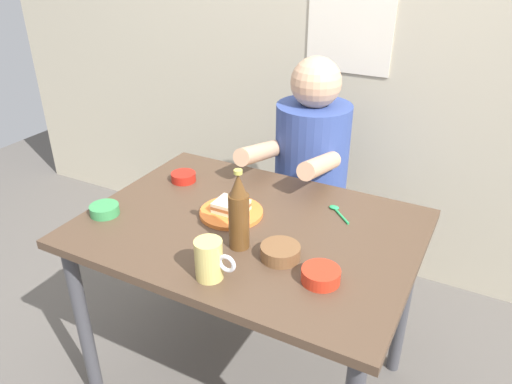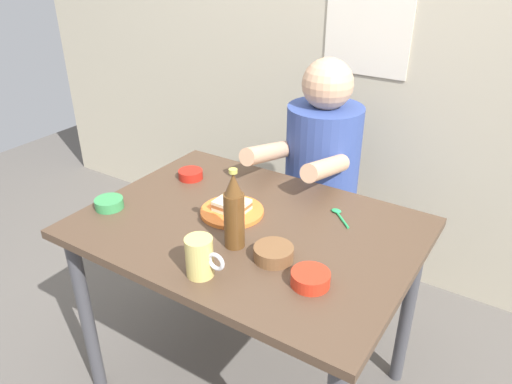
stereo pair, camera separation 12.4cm
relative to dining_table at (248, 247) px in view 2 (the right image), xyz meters
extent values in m
plane|color=#59544F|center=(0.00, 0.00, -0.65)|extent=(6.00, 6.00, 0.00)
cube|color=#BCB299|center=(0.00, 1.05, 0.65)|extent=(4.40, 0.08, 2.60)
cube|color=silver|center=(-0.03, 1.01, 0.60)|extent=(0.40, 0.01, 0.45)
cube|color=#4C3828|center=(0.00, 0.00, 0.08)|extent=(1.10, 0.80, 0.03)
cylinder|color=#3F3F44|center=(-0.49, -0.34, -0.29)|extent=(0.05, 0.05, 0.71)
cylinder|color=#3F3F44|center=(-0.49, 0.34, -0.29)|extent=(0.05, 0.05, 0.71)
cylinder|color=#3F3F44|center=(0.49, 0.34, -0.29)|extent=(0.05, 0.05, 0.71)
cylinder|color=#4C4C51|center=(-0.03, 0.63, -0.44)|extent=(0.08, 0.08, 0.41)
cylinder|color=brown|center=(-0.03, 0.63, -0.22)|extent=(0.34, 0.34, 0.04)
cylinder|color=#33478C|center=(-0.03, 0.63, 0.06)|extent=(0.32, 0.32, 0.52)
sphere|color=tan|center=(-0.03, 0.63, 0.42)|extent=(0.21, 0.21, 0.21)
cylinder|color=tan|center=(-0.16, 0.38, 0.18)|extent=(0.07, 0.31, 0.14)
cylinder|color=tan|center=(0.10, 0.38, 0.18)|extent=(0.07, 0.31, 0.14)
cylinder|color=orange|center=(-0.09, 0.03, 0.10)|extent=(0.22, 0.22, 0.01)
cube|color=beige|center=(-0.09, 0.03, 0.11)|extent=(0.11, 0.09, 0.01)
cube|color=#9E592D|center=(-0.09, 0.03, 0.13)|extent=(0.11, 0.09, 0.01)
cube|color=beige|center=(-0.09, 0.03, 0.14)|extent=(0.11, 0.09, 0.01)
cylinder|color=#D1BC66|center=(0.04, -0.30, 0.15)|extent=(0.08, 0.08, 0.12)
torus|color=silver|center=(0.09, -0.30, 0.16)|extent=(0.06, 0.01, 0.06)
cylinder|color=#593819|center=(0.03, -0.12, 0.18)|extent=(0.06, 0.06, 0.18)
cone|color=#593819|center=(0.03, -0.12, 0.31)|extent=(0.05, 0.05, 0.07)
cylinder|color=#BFB74C|center=(0.03, -0.12, 0.35)|extent=(0.03, 0.03, 0.01)
cylinder|color=red|center=(0.32, -0.17, 0.11)|extent=(0.11, 0.11, 0.04)
cylinder|color=#A33521|center=(0.32, -0.17, 0.12)|extent=(0.09, 0.09, 0.02)
cylinder|color=#B21E14|center=(-0.38, 0.17, 0.11)|extent=(0.10, 0.10, 0.03)
cylinder|color=maroon|center=(-0.38, 0.17, 0.12)|extent=(0.08, 0.08, 0.02)
cylinder|color=#388C4C|center=(-0.47, -0.17, 0.11)|extent=(0.10, 0.10, 0.03)
cylinder|color=#5B643A|center=(-0.47, -0.17, 0.12)|extent=(0.08, 0.08, 0.02)
cylinder|color=brown|center=(0.17, -0.12, 0.11)|extent=(0.12, 0.12, 0.04)
cylinder|color=brown|center=(0.17, -0.12, 0.12)|extent=(0.10, 0.10, 0.02)
cylinder|color=#26A559|center=(0.25, 0.19, 0.10)|extent=(0.08, 0.08, 0.01)
ellipsoid|color=#26A559|center=(0.21, 0.23, 0.10)|extent=(0.04, 0.02, 0.01)
camera|label=1|loc=(0.67, -1.22, 0.96)|focal=34.43mm
camera|label=2|loc=(0.78, -1.16, 0.96)|focal=34.43mm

